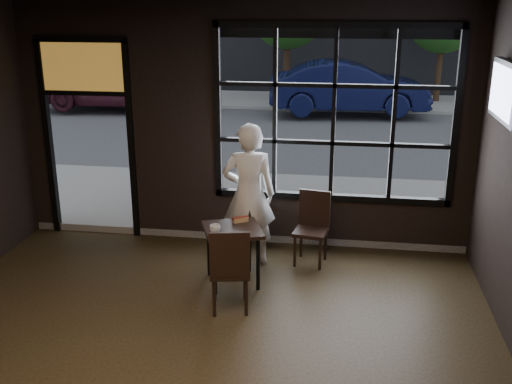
% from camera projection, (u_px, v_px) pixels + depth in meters
% --- Properties ---
extents(window_frame, '(3.06, 0.12, 2.28)m').
position_uv_depth(window_frame, '(334.00, 115.00, 7.58)').
color(window_frame, black).
rests_on(window_frame, ground).
extents(stained_transom, '(1.20, 0.06, 0.70)m').
position_uv_depth(stained_transom, '(83.00, 66.00, 7.87)').
color(stained_transom, orange).
rests_on(stained_transom, ground).
extents(street_asphalt, '(60.00, 41.00, 0.04)m').
position_uv_depth(street_asphalt, '(318.00, 70.00, 27.58)').
color(street_asphalt, '#545456').
rests_on(street_asphalt, ground).
extents(cafe_table, '(0.82, 0.82, 0.69)m').
position_uv_depth(cafe_table, '(233.00, 255.00, 6.99)').
color(cafe_table, black).
rests_on(cafe_table, floor).
extents(chair_near, '(0.49, 0.49, 0.96)m').
position_uv_depth(chair_near, '(230.00, 268.00, 6.36)').
color(chair_near, black).
rests_on(chair_near, floor).
extents(chair_window, '(0.46, 0.46, 0.92)m').
position_uv_depth(chair_window, '(311.00, 229.00, 7.47)').
color(chair_window, black).
rests_on(chair_window, floor).
extents(man, '(0.72, 0.54, 1.80)m').
position_uv_depth(man, '(249.00, 195.00, 7.37)').
color(man, white).
rests_on(man, floor).
extents(hotdog, '(0.21, 0.17, 0.06)m').
position_uv_depth(hotdog, '(241.00, 219.00, 7.07)').
color(hotdog, tan).
rests_on(hotdog, cafe_table).
extents(cup, '(0.13, 0.13, 0.10)m').
position_uv_depth(cup, '(215.00, 229.00, 6.73)').
color(cup, silver).
rests_on(cup, cafe_table).
extents(tv, '(0.12, 1.02, 0.60)m').
position_uv_depth(tv, '(506.00, 92.00, 5.98)').
color(tv, black).
rests_on(tv, wall_right).
extents(navy_car, '(4.51, 2.00, 1.44)m').
position_uv_depth(navy_car, '(348.00, 87.00, 16.61)').
color(navy_car, black).
rests_on(navy_car, street_asphalt).
extents(maroon_car, '(4.88, 2.19, 1.63)m').
position_uv_depth(maroon_car, '(115.00, 80.00, 17.45)').
color(maroon_car, '#3C131F').
rests_on(maroon_car, street_asphalt).
extents(tree_left, '(2.36, 2.36, 4.02)m').
position_uv_depth(tree_left, '(288.00, 10.00, 18.12)').
color(tree_left, '#332114').
rests_on(tree_left, street_asphalt).
extents(tree_right, '(2.20, 2.20, 3.76)m').
position_uv_depth(tree_right, '(444.00, 17.00, 18.01)').
color(tree_right, '#332114').
rests_on(tree_right, street_asphalt).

